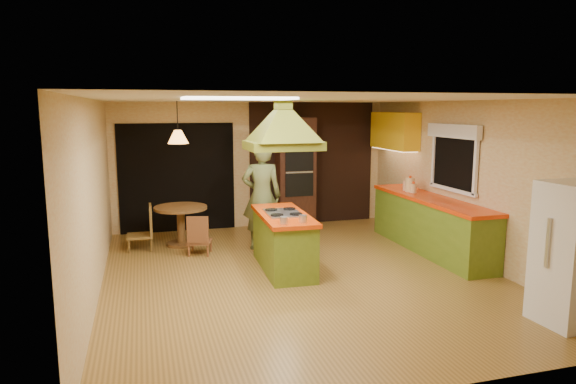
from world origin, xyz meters
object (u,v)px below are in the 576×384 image
object	(u,v)px
wall_oven	(295,173)
dining_table	(181,218)
canister_large	(410,185)
man	(262,196)
refrigerator	(573,254)
kitchen_island	(283,241)

from	to	relation	value
wall_oven	dining_table	size ratio (longest dim) A/B	2.39
canister_large	man	bearing A→B (deg)	173.59
refrigerator	dining_table	bearing A→B (deg)	127.77
wall_oven	dining_table	world-z (taller)	wall_oven
refrigerator	wall_oven	world-z (taller)	wall_oven
kitchen_island	wall_oven	size ratio (longest dim) A/B	0.78
refrigerator	wall_oven	distance (m)	5.61
kitchen_island	wall_oven	world-z (taller)	wall_oven
refrigerator	kitchen_island	bearing A→B (deg)	129.92
dining_table	canister_large	bearing A→B (deg)	-12.90
kitchen_island	wall_oven	xyz separation A→B (m)	(0.97, 2.62, 0.67)
refrigerator	dining_table	xyz separation A→B (m)	(-3.91, 4.55, -0.31)
kitchen_island	refrigerator	world-z (taller)	refrigerator
refrigerator	dining_table	size ratio (longest dim) A/B	1.74
kitchen_island	refrigerator	size ratio (longest dim) A/B	1.08
kitchen_island	man	distance (m)	1.29
wall_oven	refrigerator	bearing A→B (deg)	-70.94
kitchen_island	canister_large	distance (m)	2.80
dining_table	canister_large	distance (m)	4.08
dining_table	canister_large	world-z (taller)	canister_large
dining_table	man	bearing A→B (deg)	-24.83
kitchen_island	refrigerator	xyz separation A→B (m)	(2.54, -2.75, 0.37)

